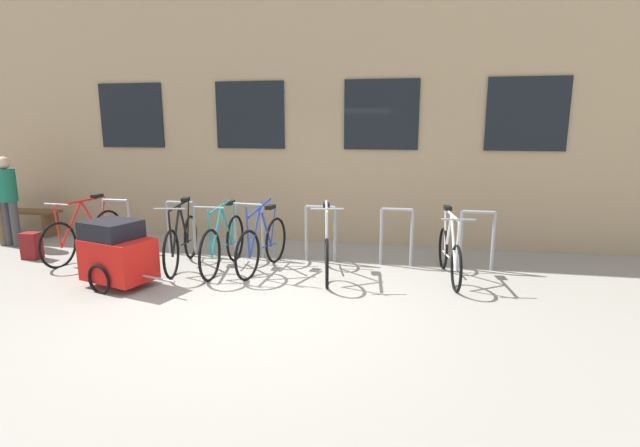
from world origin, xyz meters
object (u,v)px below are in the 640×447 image
Objects in this scene: bicycle_red at (85,234)px; bike_trailer at (117,253)px; backpack at (31,246)px; bicycle_silver at (326,249)px; bicycle_white at (449,253)px; wooden_bench at (25,217)px; person_browsing at (0,196)px; bicycle_teal at (223,243)px; bicycle_black at (181,242)px; person_by_bench at (8,195)px; bicycle_blue at (263,244)px.

bike_trailer is (1.38, -1.18, 0.07)m from bicycle_red.
bicycle_red is 4.12× the size of backpack.
bicycle_silver reaches higher than bicycle_red.
bicycle_red is 1.07× the size of bicycle_white.
person_browsing is at bearing -73.67° from wooden_bench.
bicycle_silver is at bearing 21.31° from bike_trailer.
bicycle_teal is 4.99m from wooden_bench.
wooden_bench is 3.27× the size of backpack.
bicycle_teal is (0.69, -0.01, 0.01)m from bicycle_black.
backpack is at bearing -178.72° from bicycle_silver.
person_browsing reaches higher than bicycle_white.
bicycle_teal is (2.49, -0.17, 0.01)m from bicycle_red.
bicycle_teal is at bearing -8.18° from person_by_bench.
bicycle_teal reaches higher than bike_trailer.
bicycle_silver is 6.51m from wooden_bench.
bicycle_silver is at bearing -1.77° from bicycle_red.
backpack is at bearing -178.80° from bicycle_teal.
bike_trailer is at bearing -147.36° from bicycle_blue.
bicycle_white is 1.05× the size of person_by_bench.
bicycle_teal is 1.25× the size of wooden_bench.
bicycle_blue is 5.54m from wooden_bench.
bicycle_blue is at bearing 1.03° from backpack.
bicycle_teal is 1.50m from bike_trailer.
bicycle_white is 3.35m from bicycle_teal.
wooden_bench is (-3.67, 2.45, -0.11)m from bike_trailer.
bicycle_blue reaches higher than bicycle_silver.
bike_trailer is 3.88m from person_browsing.
bicycle_teal is at bearing -3.80° from bicycle_red.
bicycle_white is at bearing -8.75° from wooden_bench.
bike_trailer is at bearing -158.69° from bicycle_silver.
bicycle_black is 1.10m from bike_trailer.
bicycle_red is 1.08× the size of bicycle_blue.
backpack is (1.47, -1.51, -0.14)m from wooden_bench.
bicycle_blue is at bearing 7.72° from bicycle_teal.
bicycle_silver reaches higher than wooden_bench.
bicycle_red is at bearing -14.01° from person_by_bench.
bicycle_silver is at bearing -5.62° from person_by_bench.
bicycle_teal is at bearing -16.78° from wooden_bench.
bicycle_red is 4.07m from bicycle_silver.
bike_trailer is 3.36× the size of backpack.
bicycle_silver is 4.00× the size of backpack.
person_by_bench is at bearing -19.34° from person_browsing.
bicycle_white is 1.01× the size of bicycle_blue.
backpack is (-2.20, 0.94, -0.25)m from bike_trailer.
person_browsing is at bearing 160.66° from person_by_bench.
wooden_bench is 2.11m from backpack.
bike_trailer is (-2.69, -1.05, 0.08)m from bicycle_silver.
person_browsing is (-7.90, 0.52, 0.53)m from bicycle_white.
person_by_bench is at bearing -60.25° from wooden_bench.
person_by_bench is (0.47, -0.82, 0.57)m from wooden_bench.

